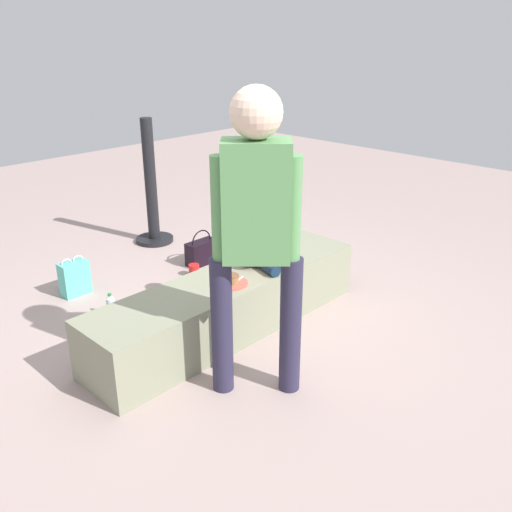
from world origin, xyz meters
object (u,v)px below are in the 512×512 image
party_cup_red (194,270)px  handbag_black_leather (202,252)px  cake_plate (231,281)px  adult_standing (256,221)px  water_bottle_near_gift (111,306)px  child_seated (258,237)px  cake_box_white (223,285)px  gift_bag (75,278)px

party_cup_red → handbag_black_leather: handbag_black_leather is taller
cake_plate → handbag_black_leather: cake_plate is taller
adult_standing → water_bottle_near_gift: adult_standing is taller
adult_standing → cake_plate: (0.29, 0.51, -0.60)m
cake_plate → water_bottle_near_gift: size_ratio=1.25×
handbag_black_leather → cake_plate: bearing=-122.0°
child_seated → water_bottle_near_gift: bearing=134.0°
adult_standing → handbag_black_leather: adult_standing is taller
party_cup_red → water_bottle_near_gift: bearing=-173.3°
child_seated → adult_standing: size_ratio=0.28×
adult_standing → handbag_black_leather: bearing=58.6°
cake_box_white → handbag_black_leather: handbag_black_leather is taller
cake_plate → cake_box_white: bearing=52.0°
adult_standing → cake_box_white: 1.60m
party_cup_red → handbag_black_leather: 0.28m
gift_bag → party_cup_red: size_ratio=3.05×
gift_bag → water_bottle_near_gift: gift_bag is taller
gift_bag → water_bottle_near_gift: bearing=-90.5°
party_cup_red → cake_box_white: cake_box_white is taller
party_cup_red → gift_bag: bearing=154.9°
cake_box_white → handbag_black_leather: (0.27, 0.56, 0.04)m
child_seated → handbag_black_leather: bearing=71.1°
cake_plate → cake_box_white: 0.78m
adult_standing → gift_bag: adult_standing is taller
child_seated → party_cup_red: child_seated is taller
gift_bag → handbag_black_leather: (1.09, -0.25, -0.03)m
cake_plate → cake_box_white: cake_plate is taller
water_bottle_near_gift → handbag_black_leather: size_ratio=0.57×
cake_plate → child_seated: bearing=13.4°
handbag_black_leather → water_bottle_near_gift: bearing=-166.7°
adult_standing → cake_box_white: (0.72, 1.05, -0.96)m
child_seated → adult_standing: adult_standing is taller
water_bottle_near_gift → party_cup_red: (0.87, 0.10, -0.03)m
water_bottle_near_gift → cake_box_white: water_bottle_near_gift is taller
adult_standing → gift_bag: 2.07m
adult_standing → party_cup_red: size_ratio=16.43×
party_cup_red → child_seated: bearing=-98.3°
child_seated → water_bottle_near_gift: (-0.74, 0.77, -0.53)m
cake_plate → cake_box_white: (0.43, 0.54, -0.35)m
cake_box_white → party_cup_red: bearing=84.1°
child_seated → gift_bag: 1.55m
gift_bag → water_bottle_near_gift: 0.51m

